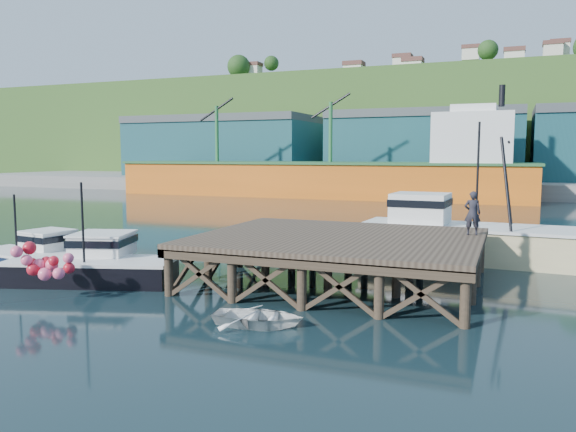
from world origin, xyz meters
The scene contains 12 objects.
ground centered at (0.00, 0.00, 0.00)m, with size 300.00×300.00×0.00m, color black.
wharf centered at (5.50, -0.19, 1.94)m, with size 12.00×10.00×2.62m.
far_quay centered at (0.00, 70.00, 1.00)m, with size 160.00×40.00×2.00m, color gray.
warehouse_left centered at (-35.00, 65.00, 6.50)m, with size 32.00×16.00×9.00m, color #194C54.
warehouse_mid centered at (0.00, 65.00, 6.50)m, with size 28.00×16.00×9.00m, color #194C54.
cargo_ship centered at (-8.46, 48.00, 3.31)m, with size 55.50×10.00×13.75m.
hillside centered at (0.00, 100.00, 11.00)m, with size 220.00×50.00×22.00m, color #2D511E.
boat_navy centered at (-8.83, -3.24, 0.77)m, with size 6.36×3.75×3.82m.
boat_black centered at (-4.72, -3.78, 0.83)m, with size 7.74×6.42×4.50m.
trawler centered at (10.03, 7.72, 1.52)m, with size 11.20×4.54×7.36m.
dinghy centered at (4.82, -7.02, 0.31)m, with size 2.17×3.03×0.63m, color white.
dockworker centered at (10.90, 2.34, 3.10)m, with size 0.71×0.46×1.94m, color #222129.
Camera 1 is at (12.44, -23.46, 5.67)m, focal length 35.00 mm.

